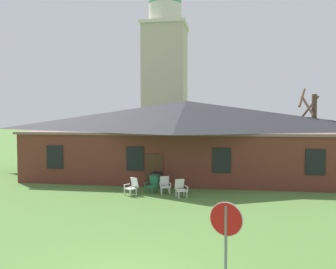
{
  "coord_description": "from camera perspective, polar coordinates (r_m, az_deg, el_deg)",
  "views": [
    {
      "loc": [
        2.63,
        -8.16,
        4.39
      ],
      "look_at": [
        0.14,
        7.94,
        3.52
      ],
      "focal_mm": 37.03,
      "sensor_mm": 36.0,
      "label": 1
    }
  ],
  "objects": [
    {
      "name": "trash_bin",
      "position": [
        21.22,
        -1.95,
        -7.53
      ],
      "size": [
        0.56,
        0.56,
        0.98
      ],
      "color": "#335638",
      "rests_on": "ground"
    },
    {
      "name": "lawn_chair_middle",
      "position": [
        19.03,
        2.09,
        -8.76
      ],
      "size": [
        0.81,
        0.85,
        0.96
      ],
      "color": "silver",
      "rests_on": "ground"
    },
    {
      "name": "dome_tower",
      "position": [
        41.28,
        -0.48,
        10.25
      ],
      "size": [
        5.18,
        5.18,
        20.8
      ],
      "color": "#BCB29E",
      "rests_on": "ground"
    },
    {
      "name": "lawn_chair_by_porch",
      "position": [
        19.55,
        -5.94,
        -8.46
      ],
      "size": [
        0.85,
        0.87,
        0.96
      ],
      "color": "white",
      "rests_on": "ground"
    },
    {
      "name": "lawn_chair_left_end",
      "position": [
        19.93,
        -0.51,
        -8.22
      ],
      "size": [
        0.75,
        0.8,
        0.96
      ],
      "color": "white",
      "rests_on": "ground"
    },
    {
      "name": "brick_building",
      "position": [
        25.97,
        2.99,
        -0.44
      ],
      "size": [
        22.08,
        10.4,
        5.53
      ],
      "color": "brown",
      "rests_on": "ground"
    },
    {
      "name": "bare_tree_beside_building",
      "position": [
        27.33,
        22.67,
        0.7
      ],
      "size": [
        1.75,
        2.11,
        6.49
      ],
      "color": "brown",
      "rests_on": "ground"
    },
    {
      "name": "lawn_chair_near_door",
      "position": [
        20.05,
        -2.67,
        -8.15
      ],
      "size": [
        0.77,
        0.82,
        0.96
      ],
      "color": "#28704C",
      "rests_on": "ground"
    },
    {
      "name": "stop_sign",
      "position": [
        8.4,
        9.51,
        -15.53
      ],
      "size": [
        0.76,
        0.3,
        2.42
      ],
      "color": "slate",
      "rests_on": "ground"
    }
  ]
}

